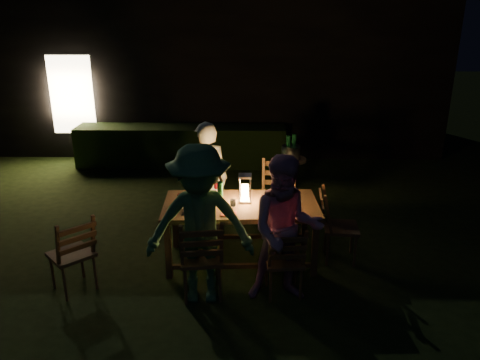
{
  "coord_description": "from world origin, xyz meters",
  "views": [
    {
      "loc": [
        0.89,
        -5.42,
        2.97
      ],
      "look_at": [
        0.78,
        0.07,
        0.99
      ],
      "focal_mm": 35.0,
      "sensor_mm": 36.0,
      "label": 1
    }
  ],
  "objects_px": {
    "chair_near_right": "(284,273)",
    "bottle_bucket_b": "(294,149)",
    "chair_near_left": "(202,271)",
    "chair_spare": "(74,267)",
    "ice_bucket": "(291,152)",
    "person_opp_right": "(286,230)",
    "bottle_table": "(220,193)",
    "side_table": "(290,164)",
    "dining_table": "(241,209)",
    "lantern": "(245,190)",
    "person_house_side": "(207,179)",
    "chair_end": "(339,238)",
    "person_opp_left": "(200,226)",
    "chair_far_left": "(207,214)",
    "bottle_bucket_a": "(288,150)",
    "chair_far_right": "(279,212)"
  },
  "relations": [
    {
      "from": "chair_near_right",
      "to": "lantern",
      "type": "height_order",
      "value": "lantern"
    },
    {
      "from": "person_opp_left",
      "to": "bottle_table",
      "type": "height_order",
      "value": "person_opp_left"
    },
    {
      "from": "bottle_table",
      "to": "side_table",
      "type": "bearing_deg",
      "value": 64.11
    },
    {
      "from": "chair_far_left",
      "to": "chair_spare",
      "type": "relative_size",
      "value": 1.06
    },
    {
      "from": "chair_near_left",
      "to": "chair_end",
      "type": "relative_size",
      "value": 1.04
    },
    {
      "from": "chair_near_left",
      "to": "bottle_bucket_b",
      "type": "distance_m",
      "value": 3.22
    },
    {
      "from": "person_house_side",
      "to": "bottle_table",
      "type": "bearing_deg",
      "value": 103.71
    },
    {
      "from": "bottle_table",
      "to": "ice_bucket",
      "type": "bearing_deg",
      "value": 64.11
    },
    {
      "from": "bottle_table",
      "to": "side_table",
      "type": "xyz_separation_m",
      "value": [
        1.02,
        2.1,
        -0.3
      ]
    },
    {
      "from": "chair_end",
      "to": "lantern",
      "type": "xyz_separation_m",
      "value": [
        -1.18,
        -0.01,
        0.64
      ]
    },
    {
      "from": "lantern",
      "to": "person_house_side",
      "type": "bearing_deg",
      "value": 125.7
    },
    {
      "from": "chair_far_left",
      "to": "bottle_bucket_a",
      "type": "distance_m",
      "value": 1.86
    },
    {
      "from": "person_opp_left",
      "to": "bottle_bucket_a",
      "type": "relative_size",
      "value": 5.48
    },
    {
      "from": "bottle_bucket_a",
      "to": "person_opp_left",
      "type": "bearing_deg",
      "value": -111.37
    },
    {
      "from": "person_opp_left",
      "to": "bottle_bucket_b",
      "type": "distance_m",
      "value": 3.22
    },
    {
      "from": "person_house_side",
      "to": "bottle_table",
      "type": "height_order",
      "value": "person_house_side"
    },
    {
      "from": "bottle_table",
      "to": "bottle_bucket_b",
      "type": "xyz_separation_m",
      "value": [
        1.07,
        2.14,
        -0.05
      ]
    },
    {
      "from": "chair_end",
      "to": "bottle_bucket_a",
      "type": "height_order",
      "value": "bottle_bucket_a"
    },
    {
      "from": "bottle_table",
      "to": "person_opp_right",
      "type": "bearing_deg",
      "value": -46.81
    },
    {
      "from": "chair_far_left",
      "to": "bottle_bucket_b",
      "type": "xyz_separation_m",
      "value": [
        1.31,
        1.38,
        0.56
      ]
    },
    {
      "from": "chair_near_right",
      "to": "bottle_bucket_b",
      "type": "height_order",
      "value": "bottle_bucket_b"
    },
    {
      "from": "chair_far_right",
      "to": "person_opp_right",
      "type": "distance_m",
      "value": 1.67
    },
    {
      "from": "dining_table",
      "to": "person_house_side",
      "type": "xyz_separation_m",
      "value": [
        -0.49,
        0.8,
        0.1
      ]
    },
    {
      "from": "chair_end",
      "to": "person_opp_right",
      "type": "height_order",
      "value": "person_opp_right"
    },
    {
      "from": "bottle_bucket_b",
      "to": "chair_near_left",
      "type": "bearing_deg",
      "value": -112.86
    },
    {
      "from": "dining_table",
      "to": "lantern",
      "type": "distance_m",
      "value": 0.25
    },
    {
      "from": "dining_table",
      "to": "chair_end",
      "type": "height_order",
      "value": "chair_end"
    },
    {
      "from": "dining_table",
      "to": "person_opp_left",
      "type": "xyz_separation_m",
      "value": [
        -0.41,
        -0.84,
        0.17
      ]
    },
    {
      "from": "ice_bucket",
      "to": "bottle_table",
      "type": "bearing_deg",
      "value": -115.89
    },
    {
      "from": "chair_spare",
      "to": "bottle_bucket_b",
      "type": "bearing_deg",
      "value": 2.67
    },
    {
      "from": "chair_spare",
      "to": "person_house_side",
      "type": "relative_size",
      "value": 0.6
    },
    {
      "from": "chair_far_right",
      "to": "ice_bucket",
      "type": "bearing_deg",
      "value": -100.92
    },
    {
      "from": "person_house_side",
      "to": "bottle_table",
      "type": "xyz_separation_m",
      "value": [
        0.24,
        -0.81,
        0.11
      ]
    },
    {
      "from": "ice_bucket",
      "to": "bottle_bucket_a",
      "type": "height_order",
      "value": "bottle_bucket_a"
    },
    {
      "from": "chair_near_left",
      "to": "chair_near_right",
      "type": "height_order",
      "value": "chair_near_left"
    },
    {
      "from": "chair_end",
      "to": "person_house_side",
      "type": "xyz_separation_m",
      "value": [
        -1.72,
        0.74,
        0.51
      ]
    },
    {
      "from": "chair_end",
      "to": "bottle_table",
      "type": "xyz_separation_m",
      "value": [
        -1.48,
        -0.07,
        0.63
      ]
    },
    {
      "from": "chair_near_right",
      "to": "person_house_side",
      "type": "bearing_deg",
      "value": 116.45
    },
    {
      "from": "person_opp_right",
      "to": "bottle_bucket_b",
      "type": "xyz_separation_m",
      "value": [
        0.33,
        2.93,
        0.05
      ]
    },
    {
      "from": "dining_table",
      "to": "person_opp_left",
      "type": "relative_size",
      "value": 1.09
    },
    {
      "from": "bottle_bucket_a",
      "to": "ice_bucket",
      "type": "bearing_deg",
      "value": 38.66
    },
    {
      "from": "chair_end",
      "to": "ice_bucket",
      "type": "relative_size",
      "value": 3.23
    },
    {
      "from": "chair_near_left",
      "to": "chair_near_right",
      "type": "distance_m",
      "value": 0.9
    },
    {
      "from": "chair_end",
      "to": "bottle_bucket_a",
      "type": "xyz_separation_m",
      "value": [
        -0.51,
        1.99,
        0.57
      ]
    },
    {
      "from": "chair_end",
      "to": "side_table",
      "type": "relative_size",
      "value": 1.37
    },
    {
      "from": "chair_spare",
      "to": "ice_bucket",
      "type": "height_order",
      "value": "chair_spare"
    },
    {
      "from": "chair_spare",
      "to": "person_house_side",
      "type": "distance_m",
      "value": 2.1
    },
    {
      "from": "dining_table",
      "to": "chair_spare",
      "type": "xyz_separation_m",
      "value": [
        -1.86,
        -0.7,
        -0.41
      ]
    },
    {
      "from": "person_opp_right",
      "to": "bottle_table",
      "type": "bearing_deg",
      "value": 130.49
    },
    {
      "from": "side_table",
      "to": "ice_bucket",
      "type": "distance_m",
      "value": 0.19
    }
  ]
}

